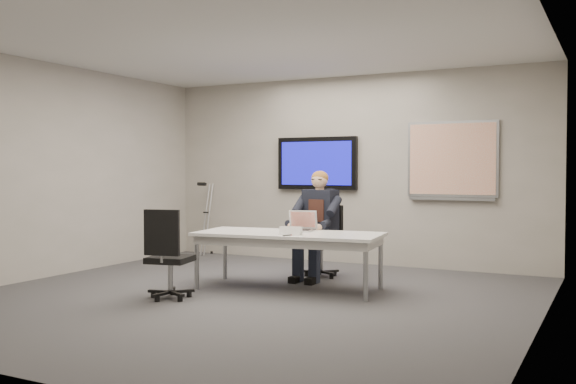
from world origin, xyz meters
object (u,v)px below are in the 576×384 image
at_px(office_chair_far, 323,254).
at_px(seated_person, 315,236).
at_px(conference_table, 289,239).
at_px(laptop, 300,226).
at_px(office_chair_near, 169,271).

height_order(office_chair_far, seated_person, seated_person).
relative_size(conference_table, seated_person, 1.63).
distance_m(seated_person, laptop, 0.56).
relative_size(conference_table, office_chair_far, 2.41).
bearing_deg(office_chair_far, office_chair_near, -89.47).
distance_m(office_chair_far, seated_person, 0.36).
height_order(office_chair_far, laptop, office_chair_far).
bearing_deg(office_chair_near, office_chair_far, -125.35).
bearing_deg(laptop, seated_person, 83.22).
bearing_deg(office_chair_near, laptop, -136.98).
xyz_separation_m(office_chair_far, office_chair_near, (-0.88, -2.12, 0.01)).
xyz_separation_m(office_chair_far, laptop, (0.04, -0.77, 0.44)).
height_order(office_chair_near, laptop, office_chair_near).
bearing_deg(laptop, office_chair_near, -136.59).
xyz_separation_m(seated_person, laptop, (0.05, -0.53, 0.17)).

